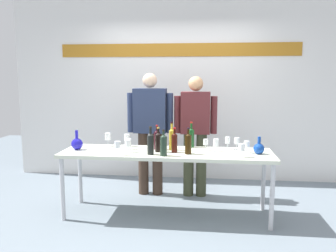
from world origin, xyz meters
TOP-DOWN VIEW (x-y plane):
  - ground_plane at (0.00, 0.00)m, footprint 10.00×10.00m
  - back_wall at (0.00, 1.58)m, footprint 5.30×0.11m
  - display_table at (0.00, 0.00)m, footprint 2.44×0.65m
  - decanter_blue_left at (-1.07, -0.02)m, footprint 0.14×0.14m
  - decanter_blue_right at (1.04, -0.02)m, footprint 0.12×0.12m
  - presenter_left at (-0.31, 0.71)m, footprint 0.63×0.22m
  - presenter_right at (0.31, 0.71)m, footprint 0.58×0.22m
  - wine_bottle_0 at (0.09, -0.03)m, footprint 0.07×0.07m
  - wine_bottle_1 at (0.26, -0.10)m, footprint 0.07×0.07m
  - wine_bottle_2 at (-0.09, -0.02)m, footprint 0.07×0.07m
  - wine_bottle_3 at (0.27, 0.27)m, footprint 0.07×0.07m
  - wine_bottle_4 at (-0.13, 0.11)m, footprint 0.07×0.07m
  - wine_bottle_5 at (-0.16, -0.17)m, footprint 0.07×0.07m
  - wine_bottle_6 at (0.05, 0.10)m, footprint 0.07×0.07m
  - wine_bottle_7 at (-0.01, -0.22)m, footprint 0.07×0.07m
  - wine_glass_left_0 at (-0.44, -0.07)m, footprint 0.07×0.07m
  - wine_glass_left_1 at (-0.52, -0.22)m, footprint 0.07×0.07m
  - wine_glass_left_2 at (-0.52, 0.25)m, footprint 0.07×0.07m
  - wine_glass_left_3 at (-0.46, 0.06)m, footprint 0.07×0.07m
  - wine_glass_left_4 at (-0.76, 0.22)m, footprint 0.07×0.07m
  - wine_glass_right_0 at (0.57, 0.06)m, footprint 0.06×0.06m
  - wine_glass_right_1 at (0.45, 0.09)m, footprint 0.06×0.06m
  - wine_glass_right_2 at (0.71, 0.18)m, footprint 0.06×0.06m
  - wine_glass_right_3 at (0.81, 0.18)m, footprint 0.06×0.06m
  - wine_glass_right_4 at (0.84, -0.18)m, footprint 0.07×0.07m
  - wine_glass_right_5 at (0.91, 0.04)m, footprint 0.06×0.06m

SIDE VIEW (x-z plane):
  - ground_plane at x=0.00m, z-range 0.00..0.00m
  - display_table at x=0.00m, z-range 0.33..1.10m
  - decanter_blue_right at x=1.04m, z-range 0.74..0.94m
  - decanter_blue_left at x=-1.07m, z-range 0.73..0.96m
  - wine_glass_left_3 at x=-0.46m, z-range 0.80..0.93m
  - wine_glass_right_5 at x=0.91m, z-range 0.80..0.94m
  - wine_glass_left_0 at x=-0.44m, z-range 0.80..0.94m
  - wine_glass_right_1 at x=0.45m, z-range 0.80..0.94m
  - wine_glass_right_4 at x=0.84m, z-range 0.80..0.95m
  - wine_glass_right_0 at x=0.57m, z-range 0.80..0.95m
  - wine_glass_right_3 at x=0.81m, z-range 0.80..0.95m
  - wine_glass_left_2 at x=-0.52m, z-range 0.80..0.95m
  - wine_glass_right_2 at x=0.71m, z-range 0.80..0.96m
  - wine_glass_left_1 at x=-0.52m, z-range 0.81..0.96m
  - wine_glass_left_4 at x=-0.76m, z-range 0.81..0.98m
  - wine_bottle_2 at x=-0.09m, z-range 0.75..1.04m
  - wine_bottle_0 at x=0.09m, z-range 0.75..1.04m
  - wine_bottle_4 at x=-0.13m, z-range 0.75..1.04m
  - wine_bottle_1 at x=0.26m, z-range 0.75..1.05m
  - wine_bottle_7 at x=-0.01m, z-range 0.75..1.04m
  - wine_bottle_5 at x=-0.16m, z-range 0.74..1.06m
  - wine_bottle_3 at x=0.27m, z-range 0.75..1.06m
  - wine_bottle_6 at x=0.05m, z-range 0.74..1.08m
  - presenter_right at x=0.31m, z-range 0.11..1.74m
  - presenter_left at x=-0.31m, z-range 0.13..1.80m
  - back_wall at x=0.00m, z-range 0.00..3.00m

